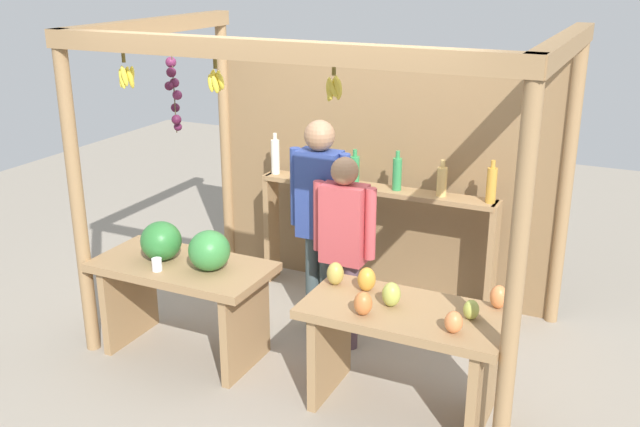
{
  "coord_description": "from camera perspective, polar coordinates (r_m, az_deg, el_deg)",
  "views": [
    {
      "loc": [
        2.1,
        -4.61,
        2.76
      ],
      "look_at": [
        0.0,
        -0.19,
        1.05
      ],
      "focal_mm": 40.99,
      "sensor_mm": 36.0,
      "label": 1
    }
  ],
  "objects": [
    {
      "name": "ground_plane",
      "position": [
        5.77,
        0.83,
        -9.32
      ],
      "size": [
        12.0,
        12.0,
        0.0
      ],
      "primitive_type": "plane",
      "color": "gray",
      "rests_on": "ground"
    },
    {
      "name": "bottle_shelf_unit",
      "position": [
        6.03,
        4.33,
        0.32
      ],
      "size": [
        2.02,
        0.22,
        1.36
      ],
      "color": "#99754C",
      "rests_on": "ground"
    },
    {
      "name": "market_stall",
      "position": [
        5.65,
        2.72,
        4.93
      ],
      "size": [
        3.15,
        2.04,
        2.33
      ],
      "color": "#99754C",
      "rests_on": "ground"
    },
    {
      "name": "vendor_man",
      "position": [
        5.43,
        -0.03,
        0.45
      ],
      "size": [
        0.48,
        0.23,
        1.67
      ],
      "rotation": [
        0.0,
        0.0,
        0.05
      ],
      "color": "#3F4F51",
      "rests_on": "ground"
    },
    {
      "name": "fruit_counter_left",
      "position": [
        5.3,
        -10.58,
        -4.72
      ],
      "size": [
        1.27,
        0.64,
        1.0
      ],
      "color": "#99754C",
      "rests_on": "ground"
    },
    {
      "name": "fruit_counter_right",
      "position": [
        4.65,
        6.55,
        -9.24
      ],
      "size": [
        1.27,
        0.64,
        0.88
      ],
      "color": "#99754C",
      "rests_on": "ground"
    },
    {
      "name": "vendor_woman",
      "position": [
        5.23,
        1.88,
        -1.93
      ],
      "size": [
        0.48,
        0.2,
        1.46
      ],
      "rotation": [
        0.0,
        0.0,
        -0.01
      ],
      "color": "#553E48",
      "rests_on": "ground"
    }
  ]
}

